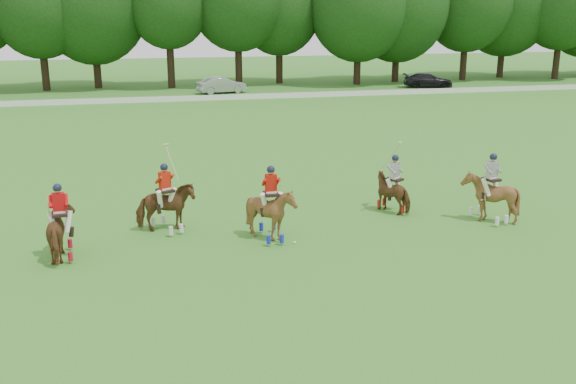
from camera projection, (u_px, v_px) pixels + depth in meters
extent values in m
plane|color=#317220|center=(278.00, 285.00, 17.50)|extent=(180.00, 180.00, 0.00)
cylinder|color=black|center=(44.00, 65.00, 59.72)|extent=(0.70, 0.70, 4.64)
ellipsoid|color=black|center=(38.00, 3.00, 58.19)|extent=(8.80, 8.80, 10.13)
cylinder|color=black|center=(97.00, 65.00, 61.75)|extent=(0.70, 0.70, 4.31)
cylinder|color=black|center=(171.00, 60.00, 61.74)|extent=(0.70, 0.70, 5.24)
cylinder|color=black|center=(239.00, 59.00, 63.44)|extent=(0.70, 0.70, 5.19)
cylinder|color=black|center=(279.00, 61.00, 65.81)|extent=(0.70, 0.70, 4.48)
ellipsoid|color=black|center=(279.00, 6.00, 64.32)|extent=(8.60, 8.60, 9.89)
cylinder|color=black|center=(357.00, 63.00, 64.88)|extent=(0.70, 0.70, 4.21)
ellipsoid|color=black|center=(359.00, 3.00, 63.27)|extent=(10.11, 10.11, 11.63)
cylinder|color=black|center=(396.00, 62.00, 67.20)|extent=(0.70, 0.70, 4.07)
ellipsoid|color=black|center=(398.00, 3.00, 65.58)|extent=(10.46, 10.46, 12.03)
cylinder|color=black|center=(464.00, 57.00, 69.04)|extent=(0.70, 0.70, 4.79)
ellipsoid|color=black|center=(468.00, 0.00, 67.42)|extent=(9.47, 9.47, 10.89)
cylinder|color=black|center=(501.00, 57.00, 71.74)|extent=(0.70, 0.70, 4.44)
cylinder|color=black|center=(557.00, 57.00, 69.77)|extent=(0.70, 0.70, 4.86)
ellipsoid|color=black|center=(563.00, 1.00, 68.20)|extent=(8.94, 8.94, 10.28)
cube|color=white|center=(179.00, 99.00, 53.03)|extent=(120.00, 0.10, 0.44)
imported|color=#A2A2A7|center=(222.00, 85.00, 58.02)|extent=(4.69, 2.58, 1.46)
imported|color=black|center=(428.00, 80.00, 62.50)|extent=(5.02, 2.92, 1.37)
imported|color=#543116|center=(62.00, 232.00, 19.24)|extent=(1.04, 1.97, 1.60)
cube|color=black|center=(60.00, 214.00, 19.08)|extent=(0.49, 0.60, 0.08)
cylinder|color=tan|center=(49.00, 217.00, 19.01)|extent=(0.05, 0.21, 1.29)
imported|color=#543116|center=(166.00, 208.00, 21.56)|extent=(2.09, 1.99, 1.65)
cube|color=black|center=(165.00, 190.00, 21.40)|extent=(0.64, 0.70, 0.08)
cylinder|color=tan|center=(172.00, 162.00, 21.33)|extent=(0.37, 0.70, 1.08)
imported|color=#543116|center=(271.00, 213.00, 20.79)|extent=(1.45, 1.63, 1.78)
cube|color=black|center=(271.00, 194.00, 20.61)|extent=(0.45, 0.57, 0.08)
cylinder|color=tan|center=(280.00, 196.00, 20.69)|extent=(0.03, 0.21, 1.29)
imported|color=#543116|center=(394.00, 193.00, 23.77)|extent=(1.57, 1.82, 1.42)
cube|color=black|center=(394.00, 179.00, 23.63)|extent=(0.68, 0.71, 0.08)
cylinder|color=tan|center=(391.00, 156.00, 23.17)|extent=(0.45, 0.66, 1.08)
imported|color=#543116|center=(490.00, 197.00, 22.59)|extent=(1.77, 1.90, 1.77)
cube|color=black|center=(491.00, 179.00, 22.42)|extent=(0.56, 0.65, 0.08)
cylinder|color=tan|center=(485.00, 182.00, 22.30)|extent=(0.08, 0.21, 1.29)
sphere|color=white|center=(295.00, 242.00, 20.58)|extent=(0.09, 0.09, 0.09)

